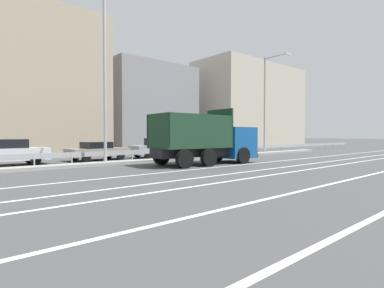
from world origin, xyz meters
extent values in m
plane|color=#424244|center=(0.00, 0.00, 0.00)|extent=(320.00, 320.00, 0.00)
cube|color=silver|center=(-2.92, -3.72, 0.00)|extent=(61.33, 0.16, 0.01)
cube|color=silver|center=(-2.92, -6.20, 0.00)|extent=(61.33, 0.16, 0.01)
cube|color=silver|center=(-2.92, -7.69, 0.00)|extent=(61.33, 0.16, 0.01)
cube|color=silver|center=(-2.92, -10.61, 0.00)|extent=(61.33, 0.16, 0.01)
cube|color=gray|center=(0.00, 1.70, 0.09)|extent=(33.73, 1.10, 0.18)
cube|color=#9EA0A5|center=(0.00, 3.06, 0.62)|extent=(61.33, 0.04, 0.32)
cylinder|color=#ADADB2|center=(-11.52, 3.06, 0.31)|extent=(0.09, 0.09, 0.62)
cylinder|color=#ADADB2|center=(-9.42, 3.06, 0.31)|extent=(0.09, 0.09, 0.62)
cylinder|color=#ADADB2|center=(-7.33, 3.06, 0.31)|extent=(0.09, 0.09, 0.62)
cylinder|color=#ADADB2|center=(-5.24, 3.06, 0.31)|extent=(0.09, 0.09, 0.62)
cylinder|color=#ADADB2|center=(-3.14, 3.06, 0.31)|extent=(0.09, 0.09, 0.62)
cylinder|color=#ADADB2|center=(-1.05, 3.06, 0.31)|extent=(0.09, 0.09, 0.62)
cylinder|color=#ADADB2|center=(1.05, 3.06, 0.31)|extent=(0.09, 0.09, 0.62)
cylinder|color=#ADADB2|center=(3.14, 3.06, 0.31)|extent=(0.09, 0.09, 0.62)
cylinder|color=#ADADB2|center=(5.24, 3.06, 0.31)|extent=(0.09, 0.09, 0.62)
cylinder|color=#ADADB2|center=(7.33, 3.06, 0.31)|extent=(0.09, 0.09, 0.62)
cylinder|color=#ADADB2|center=(9.42, 3.06, 0.31)|extent=(0.09, 0.09, 0.62)
cylinder|color=#ADADB2|center=(11.52, 3.06, 0.31)|extent=(0.09, 0.09, 0.62)
cylinder|color=#ADADB2|center=(13.61, 3.06, 0.31)|extent=(0.09, 0.09, 0.62)
cylinder|color=#ADADB2|center=(15.71, 3.06, 0.31)|extent=(0.09, 0.09, 0.62)
cylinder|color=#ADADB2|center=(17.80, 3.06, 0.31)|extent=(0.09, 0.09, 0.62)
cylinder|color=#ADADB2|center=(19.90, 3.06, 0.31)|extent=(0.09, 0.09, 0.62)
cylinder|color=#ADADB2|center=(21.99, 3.06, 0.31)|extent=(0.09, 0.09, 0.62)
cylinder|color=#ADADB2|center=(24.08, 3.06, 0.31)|extent=(0.09, 0.09, 0.62)
cylinder|color=#ADADB2|center=(26.18, 3.06, 0.31)|extent=(0.09, 0.09, 0.62)
cylinder|color=#ADADB2|center=(28.27, 3.06, 0.31)|extent=(0.09, 0.09, 0.62)
cylinder|color=#ADADB2|center=(30.37, 3.06, 0.31)|extent=(0.09, 0.09, 0.62)
cube|color=#144C8C|center=(-0.44, -2.09, 1.33)|extent=(2.29, 2.63, 2.04)
cube|color=black|center=(0.63, -2.16, 1.68)|extent=(0.17, 2.14, 0.78)
cube|color=black|center=(0.67, -2.16, 0.47)|extent=(0.26, 2.45, 0.24)
cube|color=black|center=(-3.98, -1.85, 0.79)|extent=(5.05, 1.70, 0.53)
cube|color=#193823|center=(-3.98, -1.85, 1.11)|extent=(4.91, 2.70, 0.12)
cube|color=#193823|center=(-3.91, -0.71, 2.10)|extent=(4.76, 0.41, 1.87)
cube|color=#193823|center=(-4.06, -3.00, 2.10)|extent=(4.76, 0.41, 1.87)
cube|color=#193823|center=(-1.65, -2.01, 2.34)|extent=(0.26, 2.40, 2.34)
cube|color=#193823|center=(-6.31, -1.70, 2.10)|extent=(0.26, 2.40, 1.87)
cylinder|color=black|center=(-0.68, -0.85, 0.52)|extent=(1.06, 0.39, 1.04)
cylinder|color=black|center=(-0.84, -3.29, 0.52)|extent=(1.06, 0.39, 1.04)
cylinder|color=black|center=(-3.53, -0.66, 0.52)|extent=(1.06, 0.39, 1.04)
cylinder|color=black|center=(-3.69, -3.10, 0.52)|extent=(1.06, 0.39, 1.04)
cylinder|color=black|center=(-5.26, -0.54, 0.52)|extent=(1.06, 0.39, 1.04)
cylinder|color=black|center=(-5.42, -2.98, 0.52)|extent=(1.06, 0.39, 1.04)
cylinder|color=white|center=(0.87, 1.70, 0.17)|extent=(0.16, 0.16, 0.34)
cylinder|color=black|center=(0.87, 1.70, 0.51)|extent=(0.16, 0.16, 0.34)
cylinder|color=white|center=(0.87, 1.70, 0.84)|extent=(0.16, 0.16, 0.34)
cylinder|color=black|center=(0.87, 1.70, 1.18)|extent=(0.16, 0.16, 0.34)
cylinder|color=white|center=(0.87, 1.70, 1.52)|extent=(0.16, 0.16, 0.34)
cylinder|color=#1E4CB2|center=(0.87, 1.70, 2.06)|extent=(0.74, 0.03, 0.74)
cylinder|color=white|center=(0.87, 1.70, 2.06)|extent=(0.79, 0.02, 0.79)
cylinder|color=#ADADB2|center=(-7.82, 1.78, 5.27)|extent=(0.18, 0.18, 10.54)
cylinder|color=#ADADB2|center=(8.53, 1.77, 4.67)|extent=(0.18, 0.18, 9.34)
cylinder|color=#ADADB2|center=(8.42, 0.49, 9.19)|extent=(0.32, 2.56, 0.10)
cube|color=silver|center=(8.31, -0.79, 9.11)|extent=(0.71, 0.26, 0.12)
cube|color=silver|center=(-12.58, 5.08, 0.67)|extent=(4.65, 1.79, 0.75)
cube|color=black|center=(-12.44, 5.08, 1.32)|extent=(1.97, 1.53, 0.53)
cylinder|color=black|center=(-11.17, 4.25, 0.30)|extent=(0.60, 0.21, 0.60)
cylinder|color=black|center=(-11.13, 5.85, 0.30)|extent=(0.60, 0.21, 0.60)
cube|color=gray|center=(-6.76, 5.31, 0.59)|extent=(4.46, 2.17, 0.58)
cube|color=black|center=(-6.89, 5.30, 1.11)|extent=(1.95, 1.75, 0.46)
cylinder|color=black|center=(-5.50, 6.28, 0.30)|extent=(0.61, 0.25, 0.60)
cylinder|color=black|center=(-5.35, 4.56, 0.30)|extent=(0.61, 0.25, 0.60)
cylinder|color=black|center=(-8.17, 6.05, 0.30)|extent=(0.61, 0.25, 0.60)
cylinder|color=black|center=(-8.03, 4.34, 0.30)|extent=(0.61, 0.25, 0.60)
cube|color=#A3A3A8|center=(-1.98, 4.80, 0.65)|extent=(4.31, 2.14, 0.70)
cube|color=black|center=(-1.86, 4.79, 1.29)|extent=(1.87, 1.75, 0.58)
cylinder|color=black|center=(-3.34, 4.01, 0.30)|extent=(0.61, 0.24, 0.60)
cylinder|color=black|center=(-3.22, 5.76, 0.30)|extent=(0.61, 0.24, 0.60)
cylinder|color=black|center=(-0.75, 3.83, 0.30)|extent=(0.61, 0.24, 0.60)
cylinder|color=black|center=(-0.63, 5.58, 0.30)|extent=(0.61, 0.24, 0.60)
cube|color=navy|center=(3.61, 4.94, 0.58)|extent=(4.05, 1.98, 0.56)
cube|color=black|center=(3.49, 4.94, 1.11)|extent=(1.72, 1.69, 0.49)
cylinder|color=black|center=(4.83, 5.87, 0.30)|extent=(0.60, 0.21, 0.60)
cylinder|color=black|center=(4.87, 4.08, 0.30)|extent=(0.60, 0.21, 0.60)
cylinder|color=black|center=(2.35, 5.80, 0.30)|extent=(0.60, 0.21, 0.60)
cylinder|color=black|center=(2.39, 4.02, 0.30)|extent=(0.60, 0.21, 0.60)
cube|color=gray|center=(5.93, 19.89, 5.51)|extent=(11.60, 10.24, 11.01)
cube|color=#B7AD99|center=(24.02, 15.63, 6.55)|extent=(19.42, 8.65, 13.09)
camera|label=1|loc=(-15.79, -15.63, 1.82)|focal=28.00mm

